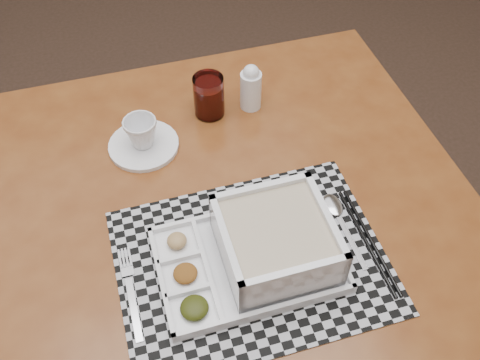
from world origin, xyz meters
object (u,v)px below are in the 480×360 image
dining_table (229,235)px  juice_glass (209,97)px  serving_tray (268,247)px  cup (141,133)px  creamer_bottle (251,87)px

dining_table → juice_glass: 0.31m
serving_tray → cup: size_ratio=4.60×
creamer_bottle → juice_glass: bearing=179.1°
dining_table → serving_tray: (0.04, -0.12, 0.12)m
dining_table → juice_glass: bearing=84.2°
dining_table → serving_tray: serving_tray is taller
serving_tray → cup: (-0.17, 0.34, 0.00)m
cup → juice_glass: size_ratio=0.72×
dining_table → cup: size_ratio=14.17×
dining_table → juice_glass: juice_glass is taller
cup → creamer_bottle: size_ratio=0.62×
serving_tray → juice_glass: size_ratio=3.32×
juice_glass → creamer_bottle: creamer_bottle is taller
cup → juice_glass: (0.16, 0.07, 0.00)m
juice_glass → creamer_bottle: (0.10, -0.00, 0.01)m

